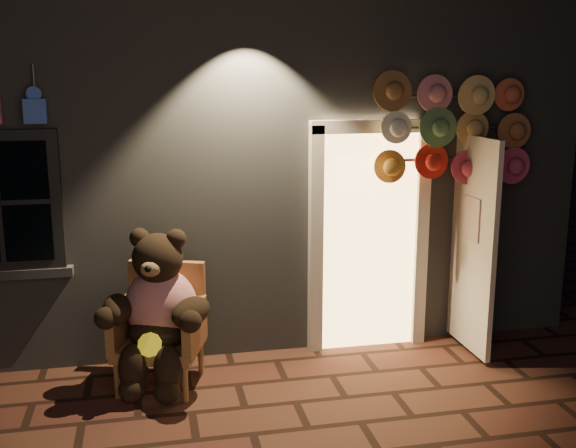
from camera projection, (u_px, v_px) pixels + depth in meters
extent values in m
plane|color=#4F2C1E|center=(253.00, 434.00, 4.96)|extent=(60.00, 60.00, 0.00)
cube|color=slate|center=(202.00, 152.00, 8.43)|extent=(7.00, 5.00, 3.30)
cube|color=black|center=(198.00, 8.00, 8.05)|extent=(7.30, 5.30, 0.16)
cube|color=black|center=(0.00, 202.00, 5.64)|extent=(1.00, 0.10, 1.20)
cube|color=slate|center=(7.00, 274.00, 5.77)|extent=(1.10, 0.14, 0.08)
cube|color=#EDB76A|center=(368.00, 240.00, 6.42)|extent=(0.92, 0.10, 2.10)
cube|color=beige|center=(316.00, 244.00, 6.27)|extent=(0.12, 0.12, 2.20)
cube|color=beige|center=(420.00, 238.00, 6.48)|extent=(0.12, 0.12, 2.20)
cube|color=beige|center=(372.00, 126.00, 6.15)|extent=(1.16, 0.12, 0.12)
cube|color=beige|center=(473.00, 245.00, 6.23)|extent=(0.05, 0.80, 2.00)
cube|color=blue|center=(35.00, 111.00, 5.47)|extent=(0.18, 0.07, 0.20)
cylinder|color=#59595E|center=(34.00, 80.00, 5.47)|extent=(0.02, 0.02, 0.25)
cube|color=#AA8241|center=(160.00, 346.00, 5.67)|extent=(0.83, 0.80, 0.10)
cube|color=#AA8241|center=(168.00, 298.00, 5.88)|extent=(0.66, 0.28, 0.67)
cube|color=#AA8241|center=(122.00, 324.00, 5.65)|extent=(0.25, 0.57, 0.38)
cube|color=#AA8241|center=(195.00, 327.00, 5.58)|extent=(0.25, 0.57, 0.38)
cylinder|color=#AA8241|center=(117.00, 380.00, 5.49)|extent=(0.05, 0.05, 0.30)
cylinder|color=#AA8241|center=(185.00, 384.00, 5.43)|extent=(0.05, 0.05, 0.30)
cylinder|color=#AA8241|center=(138.00, 354.00, 6.00)|extent=(0.05, 0.05, 0.30)
cylinder|color=#AA8241|center=(201.00, 357.00, 5.94)|extent=(0.05, 0.05, 0.30)
ellipsoid|color=red|center=(161.00, 306.00, 5.64)|extent=(0.74, 0.66, 0.65)
ellipsoid|color=black|center=(160.00, 330.00, 5.61)|extent=(0.61, 0.57, 0.30)
sphere|color=black|center=(158.00, 258.00, 5.50)|extent=(0.52, 0.52, 0.42)
sphere|color=black|center=(139.00, 238.00, 5.51)|extent=(0.16, 0.16, 0.16)
sphere|color=black|center=(176.00, 239.00, 5.48)|extent=(0.16, 0.16, 0.16)
ellipsoid|color=olive|center=(151.00, 269.00, 5.33)|extent=(0.19, 0.16, 0.13)
ellipsoid|color=black|center=(117.00, 309.00, 5.47)|extent=(0.25, 0.43, 0.23)
ellipsoid|color=black|center=(191.00, 312.00, 5.41)|extent=(0.45, 0.48, 0.23)
ellipsoid|color=black|center=(133.00, 367.00, 5.41)|extent=(0.23, 0.23, 0.40)
ellipsoid|color=black|center=(168.00, 369.00, 5.38)|extent=(0.23, 0.23, 0.40)
sphere|color=black|center=(132.00, 389.00, 5.39)|extent=(0.22, 0.22, 0.22)
sphere|color=black|center=(167.00, 391.00, 5.36)|extent=(0.22, 0.22, 0.22)
cylinder|color=yellow|center=(150.00, 345.00, 5.35)|extent=(0.21, 0.14, 0.19)
cylinder|color=#59595E|center=(469.00, 213.00, 6.47)|extent=(0.04, 0.04, 2.59)
cylinder|color=#59595E|center=(448.00, 96.00, 6.15)|extent=(1.15, 0.03, 0.03)
cylinder|color=#59595E|center=(447.00, 128.00, 6.21)|extent=(1.15, 0.03, 0.03)
cylinder|color=#59595E|center=(445.00, 159.00, 6.28)|extent=(1.15, 0.03, 0.03)
cylinder|color=brown|center=(394.00, 91.00, 5.97)|extent=(0.33, 0.11, 0.33)
cylinder|color=#DE8186|center=(436.00, 91.00, 6.02)|extent=(0.33, 0.11, 0.33)
cylinder|color=#E1BD6B|center=(477.00, 91.00, 6.07)|extent=(0.33, 0.11, 0.33)
cylinder|color=#D75E3A|center=(512.00, 91.00, 6.21)|extent=(0.33, 0.11, 0.33)
cylinder|color=white|center=(394.00, 130.00, 6.02)|extent=(0.33, 0.11, 0.33)
cylinder|color=#59854B|center=(435.00, 129.00, 6.07)|extent=(0.33, 0.11, 0.33)
cylinder|color=tan|center=(472.00, 128.00, 6.20)|extent=(0.33, 0.11, 0.33)
cylinder|color=#A66238|center=(511.00, 128.00, 6.25)|extent=(0.33, 0.11, 0.33)
cylinder|color=#FFA333|center=(394.00, 167.00, 6.06)|extent=(0.33, 0.11, 0.33)
cylinder|color=red|center=(431.00, 165.00, 6.20)|extent=(0.33, 0.11, 0.33)
cylinder|color=#BE374E|center=(471.00, 165.00, 6.24)|extent=(0.33, 0.11, 0.33)
cylinder|color=#DA466C|center=(510.00, 164.00, 6.29)|extent=(0.33, 0.11, 0.33)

